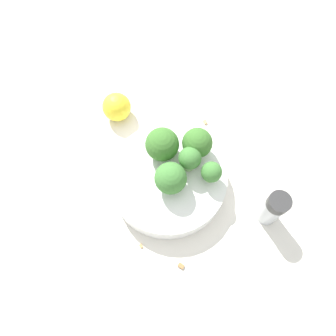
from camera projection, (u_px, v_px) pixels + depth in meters
name	position (u px, v px, depth m)	size (l,w,h in m)	color
ground_plane	(168.00, 183.00, 0.57)	(3.00, 3.00, 0.00)	silver
bowl	(168.00, 179.00, 0.56)	(0.20, 0.20, 0.04)	white
broccoli_floret_0	(172.00, 178.00, 0.50)	(0.05, 0.05, 0.06)	#84AD66
broccoli_floret_1	(190.00, 159.00, 0.51)	(0.04, 0.04, 0.05)	#8EB770
broccoli_floret_2	(211.00, 172.00, 0.51)	(0.03, 0.03, 0.04)	#8EB770
broccoli_floret_3	(197.00, 143.00, 0.53)	(0.05, 0.05, 0.06)	#7A9E5B
broccoli_floret_4	(164.00, 144.00, 0.53)	(0.06, 0.06, 0.06)	#84AD66
pepper_shaker	(273.00, 209.00, 0.51)	(0.03, 0.03, 0.08)	#B2B7BC
lemon_wedge	(117.00, 107.00, 0.61)	(0.05, 0.05, 0.05)	yellow
almond_crumb_0	(205.00, 122.00, 0.62)	(0.01, 0.01, 0.01)	tan
almond_crumb_1	(181.00, 266.00, 0.51)	(0.01, 0.01, 0.01)	olive
almond_crumb_2	(141.00, 246.00, 0.53)	(0.01, 0.00, 0.01)	#AD7F4C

